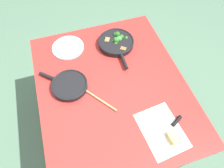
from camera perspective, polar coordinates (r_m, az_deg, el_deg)
name	(u,v)px	position (r m, az deg, el deg)	size (l,w,h in m)	color
ground_plane	(112,124)	(2.09, 0.00, -11.45)	(14.00, 14.00, 0.00)	#51755B
dining_table_red	(112,91)	(1.47, 0.00, -1.97)	(1.25, 1.03, 0.75)	#B72D28
skillet_broccoli	(116,42)	(1.63, 1.22, 11.84)	(0.42, 0.28, 0.08)	black
skillet_eggs	(69,85)	(1.42, -12.17, -0.32)	(0.30, 0.32, 0.04)	black
wooden_spoon	(88,92)	(1.38, -6.86, -2.27)	(0.33, 0.26, 0.02)	tan
parchment_sheet	(162,130)	(1.30, 14.01, -12.69)	(0.34, 0.27, 0.00)	beige
grater_knife	(171,127)	(1.32, 16.56, -11.79)	(0.16, 0.26, 0.02)	silver
cheese_block	(173,138)	(1.29, 17.12, -14.43)	(0.08, 0.06, 0.04)	#EACC66
dinner_plate_stack	(68,47)	(1.65, -12.50, 10.31)	(0.25, 0.25, 0.03)	silver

